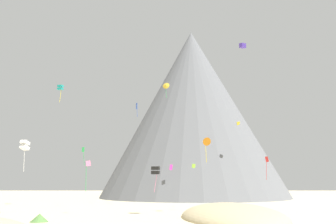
{
  "coord_description": "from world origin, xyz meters",
  "views": [
    {
      "loc": [
        2.83,
        -32.0,
        4.97
      ],
      "look_at": [
        2.96,
        38.03,
        20.82
      ],
      "focal_mm": 33.81,
      "sensor_mm": 36.0,
      "label": 1
    }
  ],
  "objects_px": {
    "kite_black_low": "(155,170)",
    "kite_indigo_high": "(242,46)",
    "rock_massif": "(193,120)",
    "kite_gold_high": "(165,86)",
    "kite_white_low": "(24,145)",
    "kite_red_low": "(266,163)",
    "kite_magenta_low": "(170,167)",
    "bush_mid_center": "(248,216)",
    "bush_near_right": "(39,218)",
    "kite_lime_low": "(193,166)",
    "kite_pink_low": "(87,169)",
    "bush_near_left": "(226,215)",
    "kite_orange_low": "(207,142)",
    "kite_teal_high": "(60,88)",
    "kite_green_low": "(83,153)",
    "kite_yellow_mid": "(238,123)",
    "kite_blue_mid": "(136,107)"
  },
  "relations": [
    {
      "from": "kite_black_low",
      "to": "kite_green_low",
      "type": "distance_m",
      "value": 23.15
    },
    {
      "from": "bush_mid_center",
      "to": "kite_yellow_mid",
      "type": "height_order",
      "value": "kite_yellow_mid"
    },
    {
      "from": "kite_red_low",
      "to": "kite_gold_high",
      "type": "height_order",
      "value": "kite_gold_high"
    },
    {
      "from": "kite_orange_low",
      "to": "kite_blue_mid",
      "type": "bearing_deg",
      "value": -24.42
    },
    {
      "from": "bush_near_right",
      "to": "bush_mid_center",
      "type": "height_order",
      "value": "bush_near_right"
    },
    {
      "from": "rock_massif",
      "to": "kite_yellow_mid",
      "type": "height_order",
      "value": "rock_massif"
    },
    {
      "from": "bush_near_left",
      "to": "bush_near_right",
      "type": "bearing_deg",
      "value": -169.46
    },
    {
      "from": "bush_mid_center",
      "to": "kite_pink_low",
      "type": "distance_m",
      "value": 27.16
    },
    {
      "from": "kite_gold_high",
      "to": "kite_indigo_high",
      "type": "bearing_deg",
      "value": -44.56
    },
    {
      "from": "kite_orange_low",
      "to": "kite_magenta_low",
      "type": "relative_size",
      "value": 2.95
    },
    {
      "from": "kite_lime_low",
      "to": "kite_green_low",
      "type": "bearing_deg",
      "value": 0.4
    },
    {
      "from": "kite_red_low",
      "to": "kite_white_low",
      "type": "distance_m",
      "value": 55.29
    },
    {
      "from": "kite_black_low",
      "to": "kite_magenta_low",
      "type": "bearing_deg",
      "value": 93.65
    },
    {
      "from": "kite_white_low",
      "to": "bush_near_right",
      "type": "bearing_deg",
      "value": -37.05
    },
    {
      "from": "kite_teal_high",
      "to": "kite_green_low",
      "type": "xyz_separation_m",
      "value": [
        7.22,
        -2.88,
        -15.82
      ]
    },
    {
      "from": "bush_mid_center",
      "to": "bush_near_left",
      "type": "bearing_deg",
      "value": 158.81
    },
    {
      "from": "kite_teal_high",
      "to": "kite_pink_low",
      "type": "relative_size",
      "value": 0.85
    },
    {
      "from": "bush_mid_center",
      "to": "rock_massif",
      "type": "height_order",
      "value": "rock_massif"
    },
    {
      "from": "kite_magenta_low",
      "to": "kite_yellow_mid",
      "type": "xyz_separation_m",
      "value": [
        19.38,
        0.9,
        12.51
      ]
    },
    {
      "from": "bush_near_left",
      "to": "kite_black_low",
      "type": "distance_m",
      "value": 13.79
    },
    {
      "from": "kite_teal_high",
      "to": "kite_indigo_high",
      "type": "bearing_deg",
      "value": -18.73
    },
    {
      "from": "kite_blue_mid",
      "to": "kite_green_low",
      "type": "bearing_deg",
      "value": -29.34
    },
    {
      "from": "bush_near_right",
      "to": "kite_lime_low",
      "type": "relative_size",
      "value": 2.7
    },
    {
      "from": "bush_mid_center",
      "to": "rock_massif",
      "type": "xyz_separation_m",
      "value": [
        -1.65,
        70.98,
        28.08
      ]
    },
    {
      "from": "kite_pink_low",
      "to": "kite_blue_mid",
      "type": "xyz_separation_m",
      "value": [
        5.72,
        24.02,
        16.81
      ]
    },
    {
      "from": "kite_red_low",
      "to": "kite_yellow_mid",
      "type": "distance_m",
      "value": 16.12
    },
    {
      "from": "bush_near_right",
      "to": "kite_green_low",
      "type": "xyz_separation_m",
      "value": [
        -1.57,
        25.83,
        11.06
      ]
    },
    {
      "from": "rock_massif",
      "to": "kite_red_low",
      "type": "bearing_deg",
      "value": -69.51
    },
    {
      "from": "kite_black_low",
      "to": "kite_pink_low",
      "type": "bearing_deg",
      "value": -173.72
    },
    {
      "from": "kite_red_low",
      "to": "kite_lime_low",
      "type": "xyz_separation_m",
      "value": [
        -19.01,
        -10.04,
        -1.25
      ]
    },
    {
      "from": "kite_orange_low",
      "to": "kite_blue_mid",
      "type": "distance_m",
      "value": 27.15
    },
    {
      "from": "kite_indigo_high",
      "to": "kite_blue_mid",
      "type": "bearing_deg",
      "value": 104.21
    },
    {
      "from": "kite_black_low",
      "to": "kite_indigo_high",
      "type": "height_order",
      "value": "kite_indigo_high"
    },
    {
      "from": "kite_gold_high",
      "to": "bush_mid_center",
      "type": "bearing_deg",
      "value": -50.42
    },
    {
      "from": "bush_near_right",
      "to": "kite_magenta_low",
      "type": "xyz_separation_m",
      "value": [
        17.89,
        44.52,
        8.78
      ]
    },
    {
      "from": "bush_mid_center",
      "to": "rock_massif",
      "type": "bearing_deg",
      "value": 91.33
    },
    {
      "from": "kite_gold_high",
      "to": "kite_lime_low",
      "type": "height_order",
      "value": "kite_gold_high"
    },
    {
      "from": "bush_mid_center",
      "to": "kite_indigo_high",
      "type": "height_order",
      "value": "kite_indigo_high"
    },
    {
      "from": "kite_indigo_high",
      "to": "kite_pink_low",
      "type": "height_order",
      "value": "kite_indigo_high"
    },
    {
      "from": "rock_massif",
      "to": "kite_teal_high",
      "type": "relative_size",
      "value": 20.14
    },
    {
      "from": "kite_red_low",
      "to": "kite_magenta_low",
      "type": "height_order",
      "value": "kite_red_low"
    },
    {
      "from": "kite_teal_high",
      "to": "kite_yellow_mid",
      "type": "relative_size",
      "value": 4.54
    },
    {
      "from": "rock_massif",
      "to": "kite_lime_low",
      "type": "relative_size",
      "value": 101.52
    },
    {
      "from": "bush_mid_center",
      "to": "kite_blue_mid",
      "type": "relative_size",
      "value": 0.57
    },
    {
      "from": "kite_red_low",
      "to": "kite_magenta_low",
      "type": "bearing_deg",
      "value": 45.18
    },
    {
      "from": "kite_black_low",
      "to": "kite_teal_high",
      "type": "bearing_deg",
      "value": 150.68
    },
    {
      "from": "rock_massif",
      "to": "kite_gold_high",
      "type": "distance_m",
      "value": 44.58
    },
    {
      "from": "kite_white_low",
      "to": "kite_yellow_mid",
      "type": "xyz_separation_m",
      "value": [
        44.96,
        34.87,
        10.44
      ]
    },
    {
      "from": "kite_magenta_low",
      "to": "kite_pink_low",
      "type": "xyz_separation_m",
      "value": [
        -14.56,
        -33.81,
        -2.02
      ]
    },
    {
      "from": "kite_black_low",
      "to": "kite_white_low",
      "type": "xyz_separation_m",
      "value": [
        -22.66,
        0.3,
        4.28
      ]
    }
  ]
}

